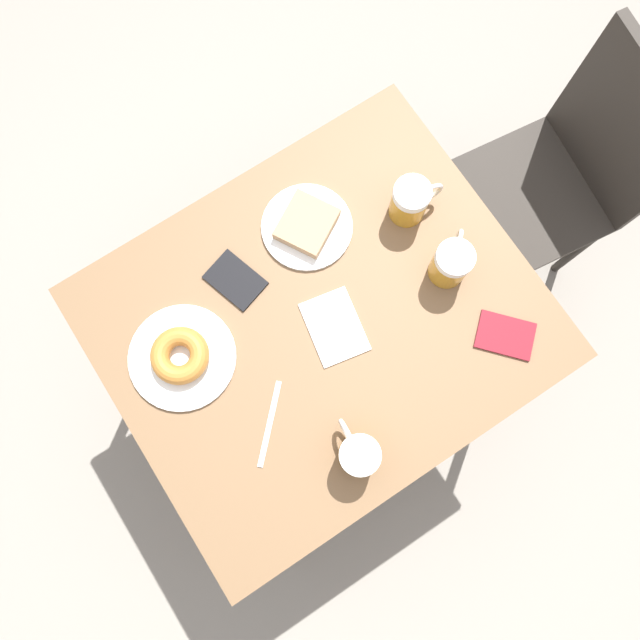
# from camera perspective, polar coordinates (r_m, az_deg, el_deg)

# --- Properties ---
(ground_plane) EXTENTS (8.00, 8.00, 0.00)m
(ground_plane) POSITION_cam_1_polar(r_m,az_deg,el_deg) (2.17, -0.00, -4.39)
(ground_plane) COLOR gray
(table) EXTENTS (0.80, 0.95, 0.78)m
(table) POSITION_cam_1_polar(r_m,az_deg,el_deg) (1.47, -0.00, -0.74)
(table) COLOR brown
(table) RESTS_ON ground_plane
(chair) EXTENTS (0.45, 0.45, 0.91)m
(chair) POSITION_cam_1_polar(r_m,az_deg,el_deg) (1.91, 21.99, 12.72)
(chair) COLOR #2D2823
(chair) RESTS_ON ground_plane
(plate_with_cake) EXTENTS (0.21, 0.21, 0.04)m
(plate_with_cake) POSITION_cam_1_polar(r_m,az_deg,el_deg) (1.45, -1.21, 8.63)
(plate_with_cake) COLOR white
(plate_with_cake) RESTS_ON table
(plate_with_donut) EXTENTS (0.24, 0.24, 0.05)m
(plate_with_donut) POSITION_cam_1_polar(r_m,az_deg,el_deg) (1.40, -12.60, -3.27)
(plate_with_donut) COLOR white
(plate_with_donut) RESTS_ON table
(beer_mug_left) EXTENTS (0.13, 0.08, 0.11)m
(beer_mug_left) POSITION_cam_1_polar(r_m,az_deg,el_deg) (1.31, 3.49, -12.11)
(beer_mug_left) COLOR #C68C23
(beer_mug_left) RESTS_ON table
(beer_mug_center) EXTENTS (0.10, 0.11, 0.11)m
(beer_mug_center) POSITION_cam_1_polar(r_m,az_deg,el_deg) (1.40, 11.91, 5.15)
(beer_mug_center) COLOR #C68C23
(beer_mug_center) RESTS_ON table
(beer_mug_right) EXTENTS (0.08, 0.13, 0.11)m
(beer_mug_right) POSITION_cam_1_polar(r_m,az_deg,el_deg) (1.44, 8.29, 10.73)
(beer_mug_right) COLOR #C68C23
(beer_mug_right) RESTS_ON table
(napkin_folded) EXTENTS (0.18, 0.14, 0.00)m
(napkin_folded) POSITION_cam_1_polar(r_m,az_deg,el_deg) (1.39, 1.34, -0.63)
(napkin_folded) COLOR white
(napkin_folded) RESTS_ON table
(fork) EXTENTS (0.14, 0.14, 0.00)m
(fork) POSITION_cam_1_polar(r_m,az_deg,el_deg) (1.37, -4.62, -9.42)
(fork) COLOR silver
(fork) RESTS_ON table
(passport_near_edge) EXTENTS (0.15, 0.12, 0.01)m
(passport_near_edge) POSITION_cam_1_polar(r_m,az_deg,el_deg) (1.43, -7.75, 3.63)
(passport_near_edge) COLOR black
(passport_near_edge) RESTS_ON table
(passport_far_edge) EXTENTS (0.15, 0.15, 0.01)m
(passport_far_edge) POSITION_cam_1_polar(r_m,az_deg,el_deg) (1.45, 16.58, -1.35)
(passport_far_edge) COLOR maroon
(passport_far_edge) RESTS_ON table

